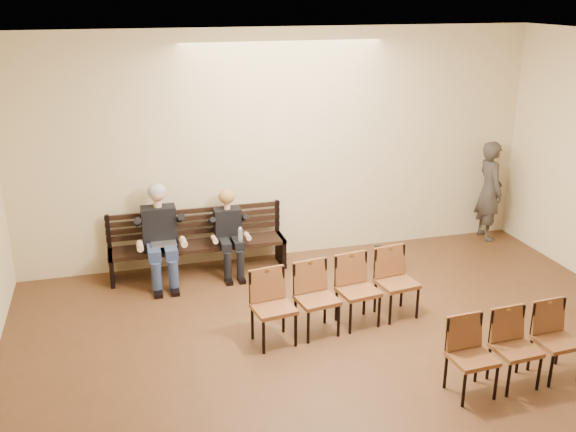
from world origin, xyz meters
name	(u,v)px	position (x,y,z in m)	size (l,w,h in m)	color
room_walls	(409,165)	(0.00, 0.79, 2.54)	(8.02, 10.01, 3.51)	beige
bench	(199,258)	(-1.39, 4.65, 0.23)	(2.60, 0.90, 0.45)	black
seated_man	(160,233)	(-1.94, 4.53, 0.72)	(0.60, 0.83, 1.44)	black
seated_woman	(229,237)	(-0.95, 4.53, 0.57)	(0.49, 0.67, 1.13)	black
laptop	(164,246)	(-1.91, 4.40, 0.58)	(0.35, 0.28, 0.26)	silver
water_bottle	(241,242)	(-0.83, 4.29, 0.56)	(0.07, 0.07, 0.22)	silver
bag	(387,258)	(1.39, 4.08, 0.14)	(0.39, 0.26, 0.28)	black
passerby	(490,183)	(3.50, 4.75, 0.96)	(0.70, 0.46, 1.92)	#37322D
chair_row_front	(338,296)	(0.02, 2.50, 0.45)	(2.18, 0.49, 0.89)	brown
chair_row_back	(516,350)	(1.41, 0.85, 0.42)	(1.50, 0.46, 0.83)	brown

